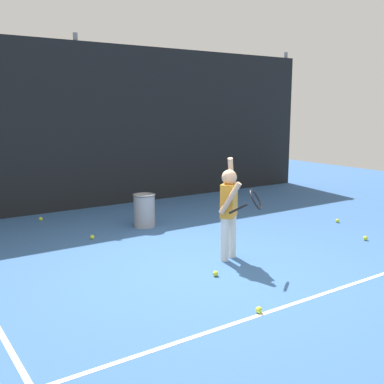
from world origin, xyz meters
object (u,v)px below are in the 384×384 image
(ball_hopper, at_px, (144,210))
(tennis_ball_8, at_px, (366,238))
(tennis_player, at_px, (230,206))
(tennis_ball_0, at_px, (41,219))
(tennis_ball_3, at_px, (92,237))
(tennis_ball_6, at_px, (338,221))
(tennis_ball_1, at_px, (216,274))
(tennis_ball_2, at_px, (259,310))

(ball_hopper, relative_size, tennis_ball_8, 8.52)
(tennis_player, relative_size, tennis_ball_0, 20.46)
(tennis_ball_3, bearing_deg, ball_hopper, 12.46)
(tennis_ball_6, bearing_deg, tennis_ball_8, -119.82)
(tennis_player, distance_m, tennis_ball_3, 2.35)
(tennis_ball_1, relative_size, tennis_ball_8, 1.00)
(tennis_ball_2, relative_size, tennis_ball_3, 1.00)
(ball_hopper, xyz_separation_m, tennis_ball_1, (-0.42, -2.57, -0.26))
(tennis_ball_0, height_order, tennis_ball_1, same)
(tennis_player, relative_size, tennis_ball_2, 20.46)
(tennis_ball_3, height_order, tennis_ball_8, same)
(tennis_ball_0, relative_size, tennis_ball_1, 1.00)
(tennis_ball_0, bearing_deg, tennis_ball_3, -79.21)
(tennis_ball_2, relative_size, tennis_ball_6, 1.00)
(ball_hopper, bearing_deg, tennis_ball_6, -29.49)
(tennis_ball_8, bearing_deg, tennis_ball_0, 132.88)
(tennis_ball_0, bearing_deg, tennis_ball_8, -47.12)
(ball_hopper, bearing_deg, tennis_ball_0, 133.80)
(tennis_ball_0, distance_m, tennis_ball_3, 1.66)
(tennis_ball_1, xyz_separation_m, tennis_ball_3, (-0.62, 2.34, 0.00))
(tennis_ball_1, relative_size, tennis_ball_2, 1.00)
(tennis_player, distance_m, tennis_ball_2, 1.80)
(tennis_player, height_order, tennis_ball_3, tennis_player)
(tennis_ball_6, bearing_deg, tennis_ball_0, 144.43)
(tennis_ball_1, relative_size, tennis_ball_6, 1.00)
(tennis_ball_1, xyz_separation_m, tennis_ball_6, (3.37, 0.90, 0.00))
(tennis_ball_2, distance_m, tennis_ball_3, 3.41)
(ball_hopper, distance_m, tennis_ball_6, 3.40)
(tennis_ball_6, xyz_separation_m, tennis_ball_8, (-0.55, -0.96, 0.00))
(tennis_player, xyz_separation_m, tennis_ball_3, (-1.16, 1.93, -0.69))
(tennis_ball_0, height_order, tennis_ball_2, same)
(tennis_player, bearing_deg, tennis_ball_8, -50.16)
(tennis_ball_0, height_order, tennis_ball_6, same)
(ball_hopper, distance_m, tennis_ball_8, 3.57)
(tennis_player, relative_size, tennis_ball_3, 20.46)
(tennis_ball_1, distance_m, tennis_ball_6, 3.49)
(tennis_player, distance_m, tennis_ball_6, 2.96)
(tennis_ball_6, distance_m, tennis_ball_8, 1.11)
(ball_hopper, xyz_separation_m, tennis_ball_2, (-0.68, -3.62, -0.26))
(ball_hopper, xyz_separation_m, tennis_ball_3, (-1.04, -0.23, -0.26))
(ball_hopper, height_order, tennis_ball_2, ball_hopper)
(tennis_ball_6, bearing_deg, tennis_ball_3, 160.14)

